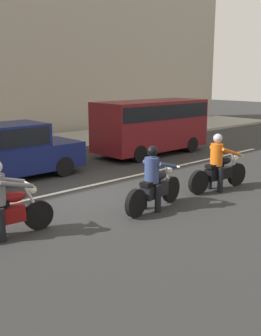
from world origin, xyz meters
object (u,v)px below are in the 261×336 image
object	(u,v)px
motorcycle_with_rider_orange_stripe	(219,167)
parked_sedan_navy	(9,151)
motorcycle_with_rider_gray	(3,206)
parked_van_maroon	(151,123)
motorcycle_with_rider_denim_blue	(154,184)

from	to	relation	value
motorcycle_with_rider_orange_stripe	parked_sedan_navy	size ratio (longest dim) A/B	0.51
motorcycle_with_rider_gray	parked_van_maroon	world-z (taller)	parked_van_maroon
motorcycle_with_rider_denim_blue	parked_sedan_navy	bearing A→B (deg)	103.31
parked_sedan_navy	motorcycle_with_rider_gray	bearing A→B (deg)	-117.89
motorcycle_with_rider_denim_blue	motorcycle_with_rider_gray	distance (m)	3.52
motorcycle_with_rider_denim_blue	parked_van_maroon	distance (m)	7.11
motorcycle_with_rider_orange_stripe	parked_van_maroon	distance (m)	5.64
motorcycle_with_rider_denim_blue	parked_sedan_navy	xyz separation A→B (m)	(-1.19, 5.02, 0.25)
motorcycle_with_rider_gray	motorcycle_with_rider_orange_stripe	distance (m)	6.03
motorcycle_with_rider_denim_blue	parked_sedan_navy	distance (m)	5.17
motorcycle_with_rider_orange_stripe	motorcycle_with_rider_denim_blue	bearing A→B (deg)	179.30
parked_van_maroon	motorcycle_with_rider_gray	bearing A→B (deg)	-153.52
motorcycle_with_rider_denim_blue	parked_van_maroon	world-z (taller)	parked_van_maroon
motorcycle_with_rider_orange_stripe	parked_van_maroon	xyz separation A→B (m)	(2.46, 5.04, 0.62)
parked_van_maroon	motorcycle_with_rider_orange_stripe	bearing A→B (deg)	-116.07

